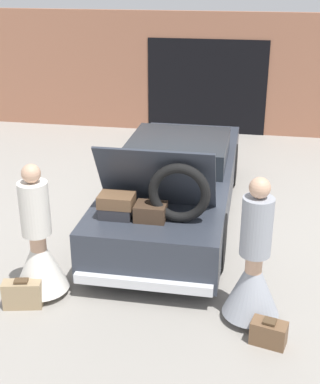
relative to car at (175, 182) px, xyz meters
The scene contains 7 objects.
ground_plane 0.58m from the car, 92.78° to the left, with size 40.00×40.00×0.00m, color gray.
garage_wall_back 4.90m from the car, 90.01° to the left, with size 12.00×0.14×2.80m.
car is the anchor object (origin of this frame).
person_left 2.80m from the car, 117.06° to the right, with size 0.67×0.67×1.70m.
person_right 2.85m from the car, 63.57° to the right, with size 0.65×0.65×1.74m.
suitcase_beside_left_person 3.16m from the car, 116.28° to the right, with size 0.48×0.27×0.37m.
suitcase_beside_right_person 3.35m from the car, 63.60° to the right, with size 0.42×0.29×0.30m.
Camera 1 is at (1.17, -7.77, 3.75)m, focal length 50.00 mm.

